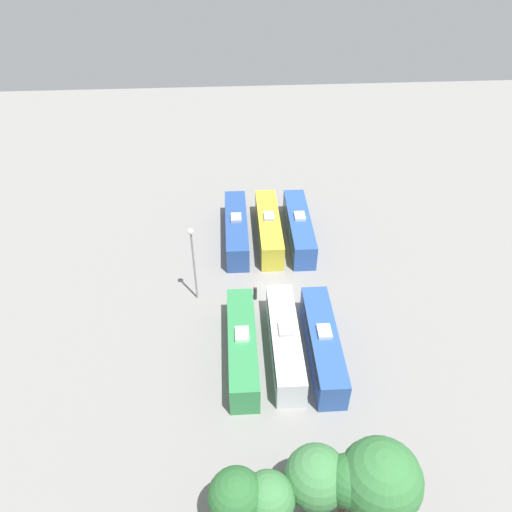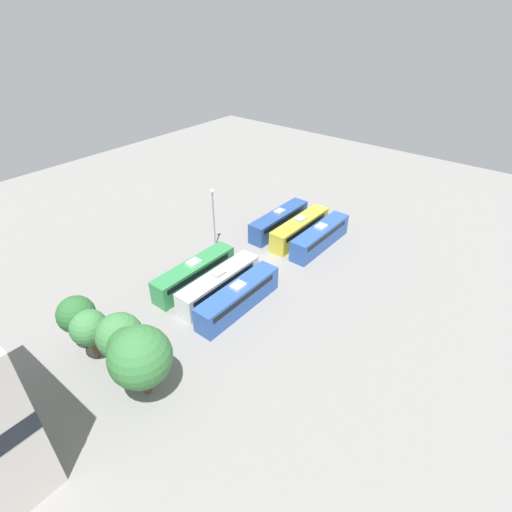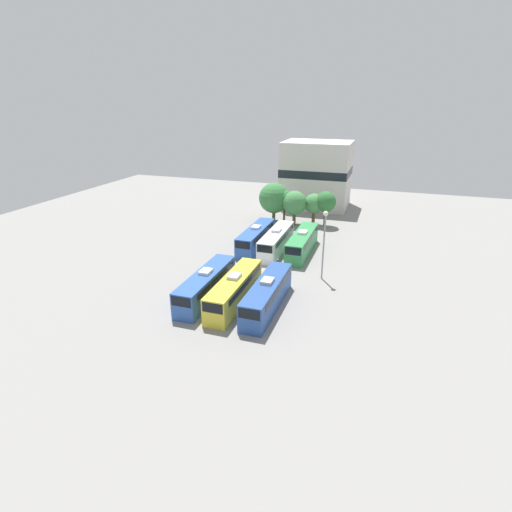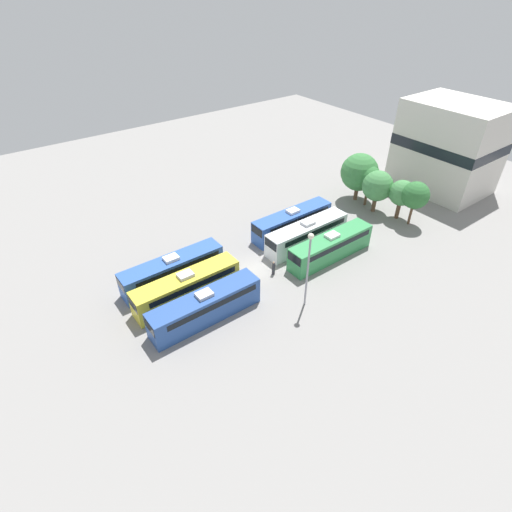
{
  "view_description": "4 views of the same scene",
  "coord_description": "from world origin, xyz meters",
  "px_view_note": "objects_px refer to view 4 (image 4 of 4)",
  "views": [
    {
      "loc": [
        4.22,
        37.71,
        36.13
      ],
      "look_at": [
        1.85,
        -1.7,
        3.31
      ],
      "focal_mm": 35.0,
      "sensor_mm": 36.0,
      "label": 1
    },
    {
      "loc": [
        -27.13,
        34.96,
        29.98
      ],
      "look_at": [
        0.01,
        1.34,
        1.91
      ],
      "focal_mm": 28.0,
      "sensor_mm": 36.0,
      "label": 2
    },
    {
      "loc": [
        14.78,
        -45.66,
        21.32
      ],
      "look_at": [
        -0.59,
        0.18,
        2.16
      ],
      "focal_mm": 28.0,
      "sensor_mm": 36.0,
      "label": 3
    },
    {
      "loc": [
        29.98,
        -22.18,
        28.9
      ],
      "look_at": [
        0.93,
        -0.46,
        2.59
      ],
      "focal_mm": 28.0,
      "sensor_mm": 36.0,
      "label": 4
    }
  ],
  "objects_px": {
    "light_pole": "(309,259)",
    "depot_building": "(449,147)",
    "bus_5": "(331,246)",
    "tree_2": "(378,186)",
    "bus_4": "(307,233)",
    "tree_1": "(369,178)",
    "bus_0": "(173,269)",
    "tree_3": "(402,193)",
    "bus_3": "(292,221)",
    "tree_4": "(415,195)",
    "bus_1": "(187,286)",
    "bus_2": "(206,306)",
    "tree_0": "(359,172)",
    "worker_person": "(273,268)"
  },
  "relations": [
    {
      "from": "light_pole",
      "to": "depot_building",
      "type": "distance_m",
      "value": 36.89
    },
    {
      "from": "bus_5",
      "to": "tree_2",
      "type": "height_order",
      "value": "tree_2"
    },
    {
      "from": "bus_4",
      "to": "tree_1",
      "type": "xyz_separation_m",
      "value": [
        -2.56,
        14.21,
        2.7
      ]
    },
    {
      "from": "bus_0",
      "to": "bus_4",
      "type": "xyz_separation_m",
      "value": [
        3.45,
        17.03,
        0.0
      ]
    },
    {
      "from": "bus_4",
      "to": "bus_0",
      "type": "bearing_deg",
      "value": -101.45
    },
    {
      "from": "bus_4",
      "to": "bus_5",
      "type": "xyz_separation_m",
      "value": [
        3.84,
        0.33,
        0.0
      ]
    },
    {
      "from": "tree_2",
      "to": "tree_3",
      "type": "distance_m",
      "value": 3.47
    },
    {
      "from": "bus_3",
      "to": "bus_4",
      "type": "xyz_separation_m",
      "value": [
        3.37,
        -0.48,
        0.0
      ]
    },
    {
      "from": "tree_1",
      "to": "tree_4",
      "type": "relative_size",
      "value": 0.98
    },
    {
      "from": "bus_0",
      "to": "bus_1",
      "type": "height_order",
      "value": "same"
    },
    {
      "from": "bus_2",
      "to": "depot_building",
      "type": "xyz_separation_m",
      "value": [
        -3.38,
        45.47,
        5.05
      ]
    },
    {
      "from": "tree_3",
      "to": "depot_building",
      "type": "relative_size",
      "value": 0.42
    },
    {
      "from": "bus_5",
      "to": "light_pole",
      "type": "distance_m",
      "value": 10.11
    },
    {
      "from": "bus_0",
      "to": "bus_5",
      "type": "relative_size",
      "value": 1.0
    },
    {
      "from": "tree_1",
      "to": "tree_0",
      "type": "bearing_deg",
      "value": 176.32
    },
    {
      "from": "bus_1",
      "to": "tree_4",
      "type": "bearing_deg",
      "value": 81.69
    },
    {
      "from": "tree_1",
      "to": "bus_0",
      "type": "bearing_deg",
      "value": -91.63
    },
    {
      "from": "bus_3",
      "to": "bus_4",
      "type": "distance_m",
      "value": 3.4
    },
    {
      "from": "tree_1",
      "to": "depot_building",
      "type": "xyz_separation_m",
      "value": [
        3.01,
        14.08,
        2.35
      ]
    },
    {
      "from": "bus_5",
      "to": "tree_3",
      "type": "distance_m",
      "value": 14.69
    },
    {
      "from": "tree_1",
      "to": "bus_3",
      "type": "bearing_deg",
      "value": -93.38
    },
    {
      "from": "tree_0",
      "to": "tree_2",
      "type": "height_order",
      "value": "tree_0"
    },
    {
      "from": "light_pole",
      "to": "tree_3",
      "type": "relative_size",
      "value": 1.55
    },
    {
      "from": "depot_building",
      "to": "tree_2",
      "type": "bearing_deg",
      "value": -93.98
    },
    {
      "from": "light_pole",
      "to": "tree_1",
      "type": "height_order",
      "value": "light_pole"
    },
    {
      "from": "bus_5",
      "to": "tree_3",
      "type": "bearing_deg",
      "value": 94.47
    },
    {
      "from": "bus_0",
      "to": "worker_person",
      "type": "height_order",
      "value": "bus_0"
    },
    {
      "from": "tree_4",
      "to": "tree_1",
      "type": "bearing_deg",
      "value": -175.51
    },
    {
      "from": "tree_4",
      "to": "depot_building",
      "type": "distance_m",
      "value": 14.36
    },
    {
      "from": "tree_1",
      "to": "depot_building",
      "type": "relative_size",
      "value": 0.45
    },
    {
      "from": "depot_building",
      "to": "bus_5",
      "type": "bearing_deg",
      "value": -83.09
    },
    {
      "from": "bus_4",
      "to": "tree_4",
      "type": "xyz_separation_m",
      "value": [
        4.73,
        14.78,
        2.73
      ]
    },
    {
      "from": "light_pole",
      "to": "tree_2",
      "type": "xyz_separation_m",
      "value": [
        -8.74,
        21.44,
        -1.89
      ]
    },
    {
      "from": "bus_1",
      "to": "bus_3",
      "type": "relative_size",
      "value": 1.0
    },
    {
      "from": "light_pole",
      "to": "tree_3",
      "type": "height_order",
      "value": "light_pole"
    },
    {
      "from": "depot_building",
      "to": "tree_0",
      "type": "bearing_deg",
      "value": -109.79
    },
    {
      "from": "bus_3",
      "to": "tree_0",
      "type": "xyz_separation_m",
      "value": [
        -1.2,
        13.87,
        2.8
      ]
    },
    {
      "from": "tree_0",
      "to": "bus_1",
      "type": "bearing_deg",
      "value": -81.64
    },
    {
      "from": "bus_0",
      "to": "light_pole",
      "type": "distance_m",
      "value": 15.45
    },
    {
      "from": "bus_0",
      "to": "bus_1",
      "type": "xyz_separation_m",
      "value": [
        3.51,
        -0.16,
        0.0
      ]
    },
    {
      "from": "bus_1",
      "to": "tree_1",
      "type": "relative_size",
      "value": 1.93
    },
    {
      "from": "bus_3",
      "to": "tree_3",
      "type": "distance_m",
      "value": 15.73
    },
    {
      "from": "light_pole",
      "to": "worker_person",
      "type": "bearing_deg",
      "value": 174.99
    },
    {
      "from": "bus_0",
      "to": "bus_2",
      "type": "height_order",
      "value": "same"
    },
    {
      "from": "bus_0",
      "to": "tree_3",
      "type": "height_order",
      "value": "tree_3"
    },
    {
      "from": "bus_1",
      "to": "bus_4",
      "type": "bearing_deg",
      "value": 90.21
    },
    {
      "from": "bus_4",
      "to": "tree_1",
      "type": "height_order",
      "value": "tree_1"
    },
    {
      "from": "bus_5",
      "to": "tree_4",
      "type": "bearing_deg",
      "value": 86.45
    },
    {
      "from": "bus_5",
      "to": "worker_person",
      "type": "bearing_deg",
      "value": -101.91
    },
    {
      "from": "depot_building",
      "to": "bus_3",
      "type": "bearing_deg",
      "value": -97.82
    }
  ]
}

